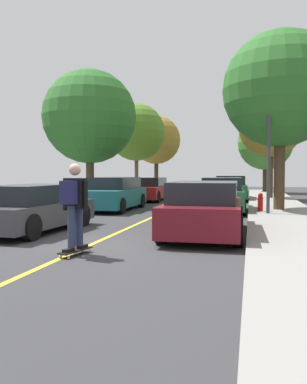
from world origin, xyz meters
name	(u,v)px	position (x,y,z in m)	size (l,w,h in m)	color
ground	(91,245)	(0.00, 0.00, 0.00)	(80.00, 80.00, 0.00)	#353538
center_line	(140,223)	(0.00, 4.00, 0.00)	(0.12, 39.20, 0.01)	gold
parked_car_left_nearest	(33,208)	(-2.30, 1.50, 0.64)	(1.93, 4.17, 1.28)	#38383D
parked_car_left_near	(114,194)	(-2.30, 8.07, 0.70)	(1.92, 4.58, 1.42)	#196066
parked_car_left_far	(150,189)	(-2.30, 14.21, 0.65)	(1.99, 4.74, 1.34)	maroon
parked_car_right_nearest	(205,208)	(2.30, 2.00, 0.69)	(1.98, 4.46, 1.37)	maroon
parked_car_right_near	(222,195)	(2.30, 8.34, 0.68)	(1.97, 4.15, 1.41)	#1E5B33
parked_car_right_far	(231,188)	(2.30, 15.51, 0.72)	(2.04, 4.38, 1.44)	#1E5B33
street_tree_left_nearest	(90,117)	(-4.55, 10.72, 4.45)	(4.74, 4.74, 6.69)	#4C3823
street_tree_left_near	(136,132)	(-4.55, 19.19, 4.52)	(4.09, 4.09, 6.44)	brown
street_tree_left_far	(156,140)	(-4.55, 25.32, 4.47)	(4.18, 4.18, 6.44)	#3D2D1E
street_tree_right_nearest	(281,90)	(4.55, 8.53, 4.92)	(4.60, 4.60, 7.10)	#4C3823
street_tree_right_near	(271,126)	(4.55, 16.43, 4.42)	(3.81, 3.81, 6.20)	#4C3823
street_tree_right_far	(265,143)	(4.55, 24.95, 4.04)	(4.37, 4.37, 6.10)	#3D2D1E
fire_hydrant	(260,202)	(3.80, 7.50, 0.49)	(0.20, 0.20, 0.70)	#B2140F
streetlamp	(269,129)	(4.05, 6.73, 3.19)	(0.36, 0.24, 5.31)	#38383D
skateboard	(76,251)	(0.14, -1.09, 0.09)	(0.39, 0.87, 0.10)	black
skateboarder	(74,201)	(0.14, -1.12, 1.05)	(0.59, 0.71, 1.67)	black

